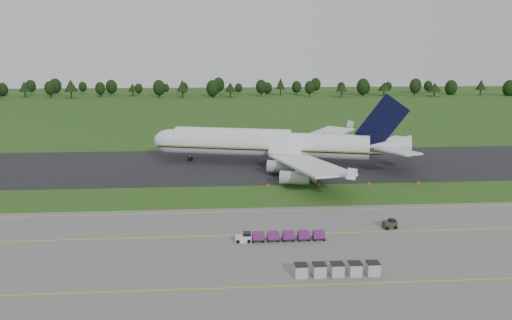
{
  "coord_description": "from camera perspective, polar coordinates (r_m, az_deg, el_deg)",
  "views": [
    {
      "loc": [
        -9.1,
        -97.54,
        29.23
      ],
      "look_at": [
        -1.91,
        2.0,
        7.08
      ],
      "focal_mm": 35.0,
      "sensor_mm": 36.0,
      "label": 1
    }
  ],
  "objects": [
    {
      "name": "taxiway",
      "position": [
        129.21,
        0.01,
        -0.55
      ],
      "size": [
        300.0,
        40.0,
        0.08
      ],
      "primitive_type": "cube",
      "color": "black",
      "rests_on": "ground"
    },
    {
      "name": "uld_row",
      "position": [
        68.09,
        9.24,
        -12.23
      ],
      "size": [
        11.32,
        1.72,
        1.7
      ],
      "color": "#AFAFAF",
      "rests_on": "apron"
    },
    {
      "name": "tree_line",
      "position": [
        317.3,
        -1.84,
        8.32
      ],
      "size": [
        526.91,
        23.28,
        11.71
      ],
      "color": "black",
      "rests_on": "ground"
    },
    {
      "name": "edge_markers",
      "position": [
        111.35,
        10.01,
        -2.76
      ],
      "size": [
        34.21,
        0.3,
        0.6
      ],
      "color": "#DA5A06",
      "rests_on": "ground"
    },
    {
      "name": "utility_cart",
      "position": [
        86.76,
        15.03,
        -7.17
      ],
      "size": [
        2.35,
        1.61,
        1.2
      ],
      "color": "#2A2C1F",
      "rests_on": "apron"
    },
    {
      "name": "ground",
      "position": [
        102.23,
        1.15,
        -4.11
      ],
      "size": [
        600.0,
        600.0,
        0.0
      ],
      "primitive_type": "plane",
      "color": "#284F17",
      "rests_on": "ground"
    },
    {
      "name": "apron",
      "position": [
        70.52,
        3.74,
        -11.98
      ],
      "size": [
        300.0,
        52.0,
        0.06
      ],
      "primitive_type": "cube",
      "color": "slate",
      "rests_on": "ground"
    },
    {
      "name": "baggage_train",
      "position": [
        78.65,
        2.64,
        -8.67
      ],
      "size": [
        14.02,
        1.49,
        1.43
      ],
      "color": "silver",
      "rests_on": "apron"
    },
    {
      "name": "aircraft",
      "position": [
        128.91,
        1.73,
        1.85
      ],
      "size": [
        67.57,
        63.63,
        18.92
      ],
      "color": "white",
      "rests_on": "ground"
    },
    {
      "name": "apron_markings",
      "position": [
        76.89,
        3.02,
        -9.8
      ],
      "size": [
        300.0,
        30.2,
        0.01
      ],
      "color": "yellow",
      "rests_on": "apron"
    }
  ]
}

